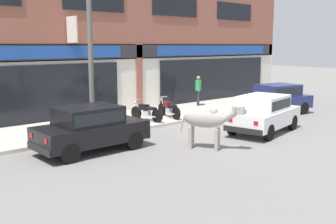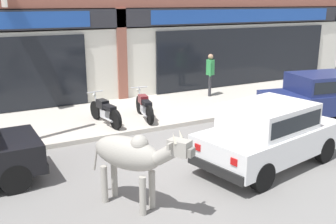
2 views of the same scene
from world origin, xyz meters
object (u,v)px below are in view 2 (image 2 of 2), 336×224
cow (131,155)px  car_2 (269,131)px  motorcycle_1 (144,106)px  motorcycle_0 (105,111)px  car_1 (320,94)px  pedestrian (210,70)px

cow → car_2: cow is taller
cow → car_2: (3.45, 0.27, -0.19)m
car_2 → cow: bearing=-175.5°
car_2 → motorcycle_1: bearing=103.7°
motorcycle_0 → car_1: bearing=-20.5°
motorcycle_1 → pedestrian: bearing=24.3°
car_1 → car_2: (-3.96, -2.04, 0.00)m
cow → motorcycle_1: (2.39, 4.61, -0.49)m
pedestrian → car_1: bearing=-68.6°
car_1 → motorcycle_1: bearing=155.4°
cow → car_1: size_ratio=0.51×
car_2 → motorcycle_0: size_ratio=2.10×
motorcycle_0 → pedestrian: size_ratio=1.13×
cow → motorcycle_0: size_ratio=1.07×
cow → motorcycle_1: bearing=62.6°
car_2 → motorcycle_1: (-1.06, 4.34, -0.30)m
car_1 → motorcycle_1: 5.52m
pedestrian → car_2: bearing=-112.4°
car_2 → pedestrian: size_ratio=2.38×
car_1 → cow: bearing=-162.7°
car_2 → pedestrian: 6.41m
car_1 → pedestrian: (-1.52, 3.88, 0.30)m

